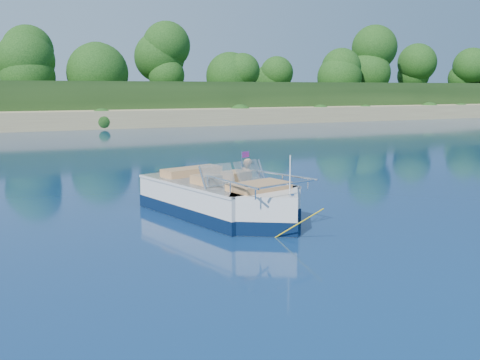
{
  "coord_description": "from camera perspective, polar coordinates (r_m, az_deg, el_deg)",
  "views": [
    {
      "loc": [
        -6.32,
        -10.84,
        3.34
      ],
      "look_at": [
        -0.24,
        2.37,
        0.85
      ],
      "focal_mm": 40.0,
      "sensor_mm": 36.0,
      "label": 1
    }
  ],
  "objects": [
    {
      "name": "motorboat",
      "position": [
        14.1,
        -1.61,
        -2.28
      ],
      "size": [
        3.26,
        6.2,
        2.11
      ],
      "rotation": [
        0.0,
        0.0,
        0.26
      ],
      "color": "silver",
      "rests_on": "ground"
    },
    {
      "name": "boy",
      "position": [
        16.77,
        0.58,
        -1.77
      ],
      "size": [
        0.69,
        0.92,
        1.65
      ],
      "primitive_type": "imported",
      "rotation": [
        0.0,
        -0.17,
        2.0
      ],
      "color": "tan",
      "rests_on": "ground"
    },
    {
      "name": "ground",
      "position": [
        12.98,
        5.38,
        -5.23
      ],
      "size": [
        160.0,
        160.0,
        0.0
      ],
      "primitive_type": "plane",
      "color": "#091740",
      "rests_on": "ground"
    },
    {
      "name": "shoreline",
      "position": [
        74.92,
        -20.01,
        7.34
      ],
      "size": [
        170.0,
        59.0,
        6.0
      ],
      "color": "#9C865A",
      "rests_on": "ground"
    },
    {
      "name": "treeline",
      "position": [
        52.29,
        -18.07,
        11.68
      ],
      "size": [
        150.0,
        7.12,
        8.19
      ],
      "color": "black",
      "rests_on": "ground"
    },
    {
      "name": "tow_tube",
      "position": [
        16.66,
        0.71,
        -1.53
      ],
      "size": [
        1.67,
        1.67,
        0.34
      ],
      "rotation": [
        0.0,
        0.0,
        0.36
      ],
      "color": "#FFF702",
      "rests_on": "ground"
    }
  ]
}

